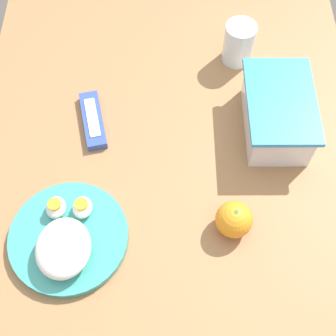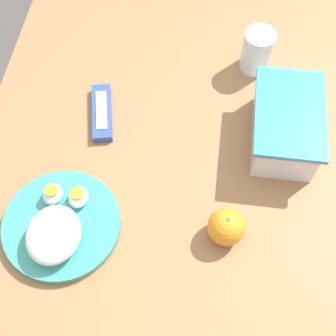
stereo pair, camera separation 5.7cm
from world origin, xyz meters
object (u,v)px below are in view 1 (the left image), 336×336
object	(u,v)px
food_container	(276,115)
drinking_glass	(239,43)
orange_fruit	(234,220)
rice_plate	(67,239)
candy_bar	(93,120)

from	to	relation	value
food_container	drinking_glass	distance (m)	0.20
orange_fruit	drinking_glass	world-z (taller)	drinking_glass
rice_plate	candy_bar	bearing A→B (deg)	174.78
drinking_glass	orange_fruit	bearing A→B (deg)	-5.39
rice_plate	drinking_glass	xyz separation A→B (m)	(-0.45, 0.34, 0.03)
food_container	rice_plate	size ratio (longest dim) A/B	0.95
food_container	rice_plate	xyz separation A→B (m)	(0.26, -0.40, -0.02)
food_container	candy_bar	bearing A→B (deg)	-91.85
candy_bar	rice_plate	bearing A→B (deg)	-5.22
candy_bar	orange_fruit	bearing A→B (deg)	49.38
drinking_glass	rice_plate	bearing A→B (deg)	-37.21
food_container	orange_fruit	bearing A→B (deg)	-24.30
food_container	drinking_glass	size ratio (longest dim) A/B	2.15
orange_fruit	rice_plate	xyz separation A→B (m)	(0.03, -0.30, -0.01)
orange_fruit	rice_plate	world-z (taller)	same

